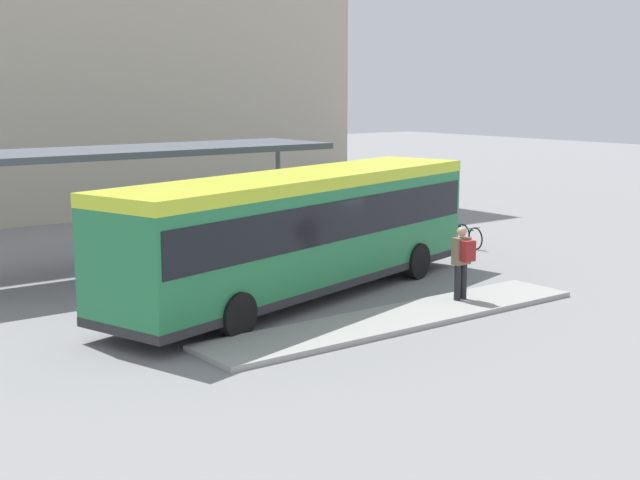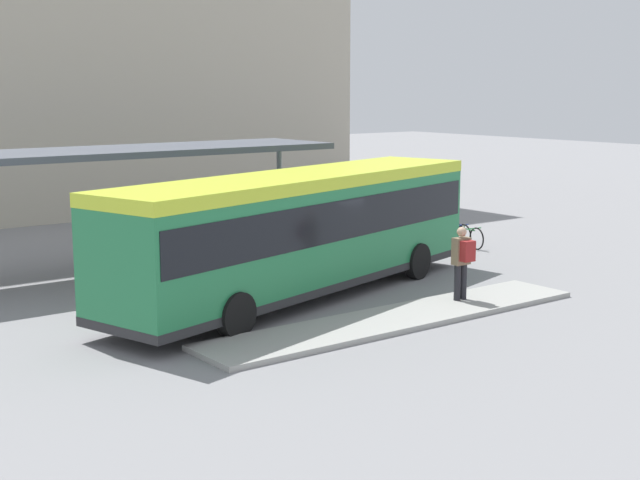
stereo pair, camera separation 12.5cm
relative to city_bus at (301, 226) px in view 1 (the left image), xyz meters
name	(u,v)px [view 1 (the left image)]	position (x,y,z in m)	size (l,w,h in m)	color
ground_plane	(301,297)	(-0.01, 0.00, -1.82)	(120.00, 120.00, 0.00)	gray
curb_island	(399,318)	(0.40, -3.16, -1.76)	(10.00, 1.80, 0.12)	#9E9E99
city_bus	(301,226)	(0.00, 0.00, 0.00)	(12.07, 5.56, 3.11)	#237A47
pedestrian_waiting	(463,258)	(2.62, -2.97, -0.68)	(0.45, 0.47, 1.78)	#232328
bicycle_green	(466,236)	(8.49, 2.41, -1.45)	(0.48, 1.72, 0.75)	black
bicycle_blue	(453,233)	(8.65, 3.14, -1.44)	(0.48, 1.74, 0.76)	black
bicycle_orange	(435,231)	(8.50, 3.86, -1.47)	(0.48, 1.60, 0.69)	black
station_shelter	(124,153)	(-2.07, 5.51, 1.57)	(12.29, 3.27, 3.52)	#4C515B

